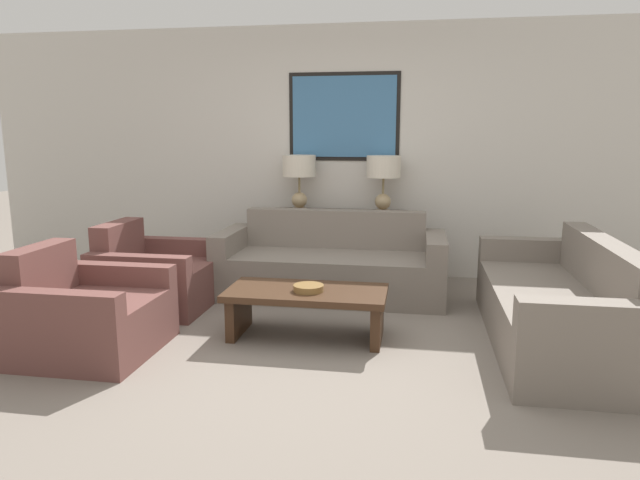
{
  "coord_description": "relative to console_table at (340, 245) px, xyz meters",
  "views": [
    {
      "loc": [
        0.78,
        -3.66,
        1.54
      ],
      "look_at": [
        -0.0,
        0.97,
        0.65
      ],
      "focal_mm": 32.0,
      "sensor_mm": 36.0,
      "label": 1
    }
  ],
  "objects": [
    {
      "name": "table_lamp_left",
      "position": [
        -0.44,
        0.0,
        0.77
      ],
      "size": [
        0.35,
        0.35,
        0.58
      ],
      "color": "tan",
      "rests_on": "console_table"
    },
    {
      "name": "couch_by_side",
      "position": [
        1.83,
        -1.67,
        -0.08
      ],
      "size": [
        0.85,
        2.13,
        0.78
      ],
      "color": "slate",
      "rests_on": "ground_plane"
    },
    {
      "name": "back_wall",
      "position": [
        0.0,
        0.28,
        0.97
      ],
      "size": [
        8.16,
        0.12,
        2.65
      ],
      "color": "beige",
      "rests_on": "ground_plane"
    },
    {
      "name": "couch_by_back_wall",
      "position": [
        0.0,
        -0.67,
        -0.08
      ],
      "size": [
        2.13,
        0.85,
        0.78
      ],
      "color": "slate",
      "rests_on": "ground_plane"
    },
    {
      "name": "armchair_near_back_wall",
      "position": [
        -1.49,
        -1.29,
        -0.1
      ],
      "size": [
        0.91,
        0.91,
        0.76
      ],
      "color": "brown",
      "rests_on": "ground_plane"
    },
    {
      "name": "decorative_bowl",
      "position": [
        0.01,
        -1.88,
        0.04
      ],
      "size": [
        0.23,
        0.23,
        0.05
      ],
      "color": "olive",
      "rests_on": "coffee_table"
    },
    {
      "name": "console_table",
      "position": [
        0.0,
        0.0,
        0.0
      ],
      "size": [
        1.41,
        0.39,
        0.72
      ],
      "color": "#332319",
      "rests_on": "ground_plane"
    },
    {
      "name": "armchair_near_camera",
      "position": [
        -1.49,
        -2.38,
        -0.1
      ],
      "size": [
        0.91,
        0.91,
        0.76
      ],
      "color": "brown",
      "rests_on": "ground_plane"
    },
    {
      "name": "table_lamp_right",
      "position": [
        0.44,
        0.0,
        0.77
      ],
      "size": [
        0.35,
        0.35,
        0.58
      ],
      "color": "tan",
      "rests_on": "console_table"
    },
    {
      "name": "coffee_table",
      "position": [
        -0.01,
        -1.84,
        -0.08
      ],
      "size": [
        1.2,
        0.59,
        0.38
      ],
      "color": "#3D2616",
      "rests_on": "ground_plane"
    },
    {
      "name": "ground_plane",
      "position": [
        0.0,
        -2.25,
        -0.36
      ],
      "size": [
        20.0,
        20.0,
        0.0
      ],
      "primitive_type": "plane",
      "color": "slate"
    }
  ]
}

